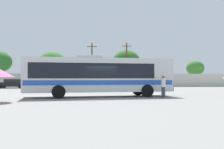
{
  "coord_description": "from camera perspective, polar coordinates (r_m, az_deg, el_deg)",
  "views": [
    {
      "loc": [
        -1.13,
        -21.25,
        1.59
      ],
      "look_at": [
        1.12,
        2.17,
        1.89
      ],
      "focal_mm": 41.75,
      "sensor_mm": 36.0,
      "label": 1
    }
  ],
  "objects": [
    {
      "name": "ground_plane",
      "position": [
        31.31,
        -3.41,
        -3.64
      ],
      "size": [
        300.0,
        300.0,
        0.0
      ],
      "primitive_type": "plane",
      "color": "gray"
    },
    {
      "name": "perimeter_wall",
      "position": [
        45.13,
        -4.05,
        -1.28
      ],
      "size": [
        80.0,
        0.3,
        2.32
      ],
      "primitive_type": "cube",
      "color": "beige",
      "rests_on": "ground_plane"
    },
    {
      "name": "coach_bus_silver_blue",
      "position": [
        21.75,
        -3.16,
        -0.08
      ],
      "size": [
        12.44,
        3.97,
        3.43
      ],
      "color": "silver",
      "rests_on": "ground_plane"
    },
    {
      "name": "attendant_by_bus_door",
      "position": [
        20.97,
        11.17,
        -2.26
      ],
      "size": [
        0.51,
        0.51,
        1.8
      ],
      "color": "#4C4C51",
      "rests_on": "ground_plane"
    },
    {
      "name": "parked_car_leftmost_black",
      "position": [
        42.43,
        -20.95,
        -1.81
      ],
      "size": [
        4.62,
        2.06,
        1.41
      ],
      "color": "black",
      "rests_on": "ground_plane"
    },
    {
      "name": "parked_car_second_silver",
      "position": [
        40.86,
        -13.2,
        -1.88
      ],
      "size": [
        4.13,
        2.11,
        1.42
      ],
      "color": "#B7BABF",
      "rests_on": "ground_plane"
    },
    {
      "name": "parked_car_third_grey",
      "position": [
        40.48,
        -3.09,
        -1.89
      ],
      "size": [
        4.09,
        2.1,
        1.45
      ],
      "color": "slate",
      "rests_on": "ground_plane"
    },
    {
      "name": "parked_car_rightmost_silver",
      "position": [
        41.69,
        6.33,
        -1.82
      ],
      "size": [
        4.09,
        2.04,
        1.51
      ],
      "color": "#B7BABF",
      "rests_on": "ground_plane"
    },
    {
      "name": "utility_pole_near",
      "position": [
        48.74,
        3.22,
        2.4
      ],
      "size": [
        1.8,
        0.24,
        8.14
      ],
      "color": "#4C3823",
      "rests_on": "ground_plane"
    },
    {
      "name": "utility_pole_far",
      "position": [
        47.74,
        -4.42,
        2.33
      ],
      "size": [
        1.8,
        0.24,
        7.91
      ],
      "color": "#4C3823",
      "rests_on": "ground_plane"
    },
    {
      "name": "roadside_tree_midleft",
      "position": [
        52.27,
        -12.95,
        2.25
      ],
      "size": [
        5.62,
        5.62,
        6.68
      ],
      "color": "brown",
      "rests_on": "ground_plane"
    },
    {
      "name": "roadside_tree_midright",
      "position": [
        51.52,
        3.17,
        2.79
      ],
      "size": [
        5.45,
        5.45,
        7.08
      ],
      "color": "brown",
      "rests_on": "ground_plane"
    },
    {
      "name": "roadside_tree_right",
      "position": [
        54.61,
        17.75,
        1.35
      ],
      "size": [
        3.53,
        3.53,
        5.06
      ],
      "color": "brown",
      "rests_on": "ground_plane"
    }
  ]
}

